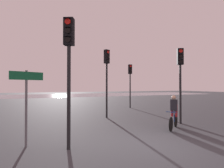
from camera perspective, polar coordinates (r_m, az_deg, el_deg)
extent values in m
plane|color=#333338|center=(6.50, 14.10, -19.16)|extent=(120.00, 120.00, 0.00)
cube|color=slate|center=(41.37, -17.87, -3.60)|extent=(80.00, 16.00, 0.01)
cylinder|color=black|center=(10.34, 21.42, -3.09)|extent=(0.12, 0.12, 3.25)
cube|color=black|center=(10.47, 21.36, 8.33)|extent=(0.40, 0.36, 0.90)
cylinder|color=red|center=(10.39, 21.56, 10.03)|extent=(0.18, 0.12, 0.19)
cube|color=black|center=(10.39, 21.59, 10.64)|extent=(0.22, 0.20, 0.02)
cylinder|color=black|center=(10.34, 21.57, 8.45)|extent=(0.18, 0.12, 0.19)
cube|color=black|center=(10.34, 21.59, 9.07)|extent=(0.22, 0.20, 0.02)
cylinder|color=black|center=(10.30, 21.57, 6.85)|extent=(0.18, 0.12, 0.19)
cube|color=black|center=(10.29, 21.60, 7.48)|extent=(0.22, 0.20, 0.02)
cylinder|color=black|center=(5.90, -13.93, -4.16)|extent=(0.12, 0.12, 3.40)
cube|color=black|center=(6.16, -13.86, 16.23)|extent=(0.39, 0.36, 0.90)
cylinder|color=red|center=(6.13, -14.26, 19.17)|extent=(0.18, 0.11, 0.19)
cube|color=black|center=(6.15, -14.32, 20.19)|extent=(0.22, 0.19, 0.02)
cylinder|color=black|center=(6.04, -14.27, 16.58)|extent=(0.18, 0.11, 0.19)
cube|color=black|center=(6.06, -14.33, 17.63)|extent=(0.22, 0.19, 0.02)
cylinder|color=black|center=(5.96, -14.28, 13.92)|extent=(0.18, 0.11, 0.19)
cube|color=black|center=(5.97, -14.34, 14.99)|extent=(0.22, 0.19, 0.02)
cylinder|color=black|center=(11.47, -1.74, -2.13)|extent=(0.12, 0.12, 3.57)
cube|color=black|center=(11.63, -1.74, 8.93)|extent=(0.39, 0.34, 0.90)
cylinder|color=red|center=(11.59, -1.28, 10.43)|extent=(0.19, 0.10, 0.19)
cube|color=black|center=(11.59, -1.21, 10.98)|extent=(0.22, 0.18, 0.02)
cylinder|color=black|center=(11.53, -1.28, 9.02)|extent=(0.19, 0.10, 0.19)
cube|color=black|center=(11.54, -1.21, 9.57)|extent=(0.22, 0.18, 0.02)
cylinder|color=black|center=(11.49, -1.28, 7.59)|extent=(0.19, 0.10, 0.19)
cube|color=black|center=(11.49, -1.21, 8.15)|extent=(0.22, 0.18, 0.02)
cylinder|color=black|center=(16.87, 5.94, -2.22)|extent=(0.12, 0.12, 3.26)
cube|color=black|center=(16.95, 5.93, 4.83)|extent=(0.34, 0.27, 0.90)
cylinder|color=red|center=(16.86, 6.10, 5.85)|extent=(0.19, 0.05, 0.19)
cube|color=black|center=(16.85, 6.13, 6.23)|extent=(0.20, 0.14, 0.02)
cylinder|color=black|center=(16.83, 6.11, 4.87)|extent=(0.19, 0.05, 0.19)
cube|color=black|center=(16.82, 6.13, 5.25)|extent=(0.20, 0.14, 0.02)
cylinder|color=black|center=(16.80, 6.11, 3.88)|extent=(0.19, 0.05, 0.19)
cube|color=black|center=(16.79, 6.13, 4.26)|extent=(0.20, 0.14, 0.02)
cylinder|color=slate|center=(6.68, -26.23, -7.16)|extent=(0.08, 0.08, 2.60)
cube|color=#116038|center=(6.60, -26.01, 2.41)|extent=(1.03, 0.45, 0.28)
cylinder|color=black|center=(8.55, 18.69, -12.35)|extent=(0.56, 0.42, 0.66)
cylinder|color=black|center=(9.56, 20.12, -11.11)|extent=(0.56, 0.42, 0.66)
cylinder|color=navy|center=(8.98, 19.43, -8.56)|extent=(0.71, 0.52, 0.04)
cylinder|color=navy|center=(9.15, 19.64, -9.83)|extent=(0.04, 0.04, 0.55)
cylinder|color=navy|center=(8.51, 18.75, -8.66)|extent=(0.29, 0.39, 0.03)
cylinder|color=maroon|center=(9.13, 19.01, -8.11)|extent=(0.11, 0.11, 0.60)
cylinder|color=maroon|center=(9.09, 20.25, -8.14)|extent=(0.11, 0.11, 0.60)
cube|color=black|center=(9.03, 19.56, -6.47)|extent=(0.34, 0.36, 0.54)
sphere|color=tan|center=(8.98, 19.51, -4.14)|extent=(0.20, 0.20, 0.20)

